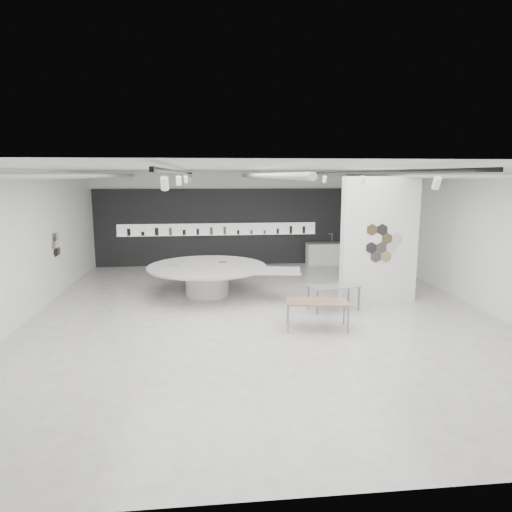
{
  "coord_description": "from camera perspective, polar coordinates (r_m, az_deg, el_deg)",
  "views": [
    {
      "loc": [
        -1.41,
        -11.56,
        3.64
      ],
      "look_at": [
        -0.05,
        1.2,
        1.36
      ],
      "focal_mm": 32.0,
      "sensor_mm": 36.0,
      "label": 1
    }
  ],
  "objects": [
    {
      "name": "sample_table_wood",
      "position": [
        11.01,
        7.65,
        -5.85
      ],
      "size": [
        1.55,
        0.94,
        0.68
      ],
      "rotation": [
        0.0,
        0.0,
        -0.15
      ],
      "color": "#835E44",
      "rests_on": "ground"
    },
    {
      "name": "sample_table_stone",
      "position": [
        12.59,
        9.7,
        -3.96
      ],
      "size": [
        1.41,
        0.9,
        0.67
      ],
      "rotation": [
        0.0,
        0.0,
        0.2
      ],
      "color": "gray",
      "rests_on": "ground"
    },
    {
      "name": "partition_column",
      "position": [
        13.61,
        15.15,
        1.97
      ],
      "size": [
        2.2,
        0.38,
        3.6
      ],
      "color": "white",
      "rests_on": "ground"
    },
    {
      "name": "kitchen_counter",
      "position": [
        18.97,
        8.69,
        0.31
      ],
      "size": [
        1.6,
        0.63,
        1.26
      ],
      "rotation": [
        0.0,
        0.0,
        -0.0
      ],
      "color": "white",
      "rests_on": "ground"
    },
    {
      "name": "room",
      "position": [
        11.74,
        0.42,
        2.42
      ],
      "size": [
        12.02,
        14.02,
        3.82
      ],
      "color": "beige",
      "rests_on": "ground"
    },
    {
      "name": "back_wall_display",
      "position": [
        18.66,
        -1.95,
        3.63
      ],
      "size": [
        11.8,
        0.27,
        3.1
      ],
      "color": "black",
      "rests_on": "ground"
    },
    {
      "name": "display_island",
      "position": [
        14.01,
        -5.83,
        -2.49
      ],
      "size": [
        4.86,
        4.17,
        0.93
      ],
      "rotation": [
        0.0,
        0.0,
        -0.16
      ],
      "color": "white",
      "rests_on": "ground"
    }
  ]
}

